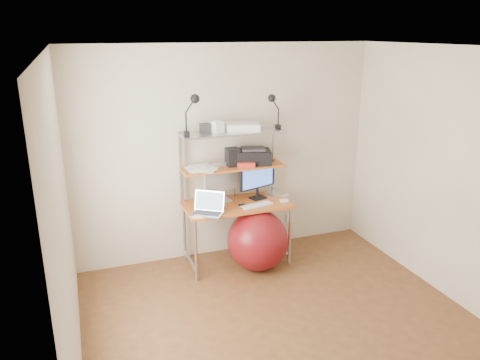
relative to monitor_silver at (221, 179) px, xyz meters
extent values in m
plane|color=brown|center=(0.13, -1.59, -1.00)|extent=(3.60, 3.60, 0.00)
plane|color=white|center=(0.13, -1.59, 1.50)|extent=(3.60, 3.60, 0.00)
plane|color=beige|center=(0.13, 0.21, 0.25)|extent=(3.60, 0.00, 3.60)
plane|color=beige|center=(0.13, -3.39, 0.25)|extent=(3.60, 0.00, 3.60)
plane|color=beige|center=(-1.67, -1.59, 0.25)|extent=(0.00, 3.60, 3.60)
plane|color=beige|center=(1.93, -1.59, 0.25)|extent=(0.00, 3.60, 3.60)
cube|color=#C96527|center=(0.13, -0.15, -0.28)|extent=(1.20, 0.60, 0.03)
cylinder|color=#AAAAAF|center=(-0.43, -0.41, -0.65)|extent=(0.04, 0.04, 0.71)
cylinder|color=#AAAAAF|center=(-0.43, 0.11, -0.65)|extent=(0.04, 0.04, 0.71)
cylinder|color=#AAAAAF|center=(0.69, -0.41, -0.65)|extent=(0.04, 0.04, 0.71)
cylinder|color=#AAAAAF|center=(0.69, 0.11, -0.65)|extent=(0.04, 0.04, 0.71)
cube|color=#AAAAAF|center=(-0.44, 0.11, 0.15)|extent=(0.03, 0.04, 0.84)
cube|color=#AAAAAF|center=(0.70, 0.11, 0.15)|extent=(0.03, 0.04, 0.84)
cube|color=#C96527|center=(0.13, -0.02, 0.14)|extent=(1.18, 0.34, 0.02)
cube|color=#AAAAAF|center=(0.13, -0.02, 0.54)|extent=(1.18, 0.34, 0.02)
cube|color=white|center=(0.98, 0.19, -0.70)|extent=(0.08, 0.01, 0.12)
cube|color=#B7B7BC|center=(0.00, -0.02, -0.25)|extent=(0.23, 0.20, 0.01)
cylinder|color=#B7B7BC|center=(0.00, 0.00, -0.19)|extent=(0.03, 0.03, 0.11)
cube|color=#B7B7BC|center=(0.00, 0.00, 0.03)|extent=(0.43, 0.15, 0.33)
plane|color=silver|center=(0.00, -0.02, 0.03)|extent=(0.38, 0.10, 0.40)
cube|color=black|center=(0.43, -0.08, -0.25)|extent=(0.21, 0.18, 0.01)
cylinder|color=black|center=(0.43, -0.06, -0.19)|extent=(0.03, 0.03, 0.11)
cube|color=black|center=(0.43, -0.06, 0.01)|extent=(0.48, 0.17, 0.30)
plane|color=blue|center=(0.43, -0.07, 0.01)|extent=(0.42, 0.13, 0.44)
cube|color=silver|center=(-0.27, -0.35, -0.25)|extent=(0.41, 0.38, 0.02)
cube|color=#2E2E30|center=(-0.27, -0.35, -0.24)|extent=(0.31, 0.28, 0.00)
cube|color=silver|center=(-0.21, -0.25, -0.14)|extent=(0.31, 0.24, 0.22)
plane|color=#719FBD|center=(-0.21, -0.25, -0.14)|extent=(0.29, 0.24, 0.29)
cube|color=white|center=(0.33, -0.29, -0.26)|extent=(0.40, 0.18, 0.01)
cube|color=white|center=(0.67, -0.28, -0.25)|extent=(0.09, 0.07, 0.02)
cube|color=silver|center=(0.67, -0.06, -0.24)|extent=(0.26, 0.26, 0.04)
cube|color=black|center=(0.17, -0.27, -0.26)|extent=(0.08, 0.14, 0.01)
cube|color=black|center=(0.39, -0.01, 0.23)|extent=(0.45, 0.36, 0.16)
cube|color=#2E2E30|center=(0.39, -0.01, 0.33)|extent=(0.31, 0.26, 0.03)
cube|color=black|center=(0.14, -0.01, 0.25)|extent=(0.14, 0.14, 0.21)
cube|color=red|center=(0.27, -0.10, 0.18)|extent=(0.23, 0.18, 0.06)
cube|color=white|center=(0.26, -0.02, 0.59)|extent=(0.41, 0.32, 0.08)
cube|color=#B7B7BC|center=(0.26, -0.02, 0.64)|extent=(0.34, 0.25, 0.01)
cube|color=white|center=(-0.04, -0.04, 0.62)|extent=(0.14, 0.13, 0.13)
cube|color=#2E2E30|center=(-0.17, 0.02, 0.60)|extent=(0.11, 0.11, 0.10)
cube|color=black|center=(-0.41, -0.09, 0.58)|extent=(0.05, 0.07, 0.05)
cylinder|color=black|center=(-0.41, -0.09, 0.70)|extent=(0.02, 0.02, 0.20)
sphere|color=black|center=(-0.31, -0.10, 0.95)|extent=(0.10, 0.10, 0.10)
cube|color=black|center=(0.67, -0.06, 0.57)|extent=(0.05, 0.06, 0.05)
cylinder|color=black|center=(0.67, -0.06, 0.69)|extent=(0.02, 0.02, 0.18)
sphere|color=black|center=(0.58, -0.07, 0.91)|extent=(0.09, 0.09, 0.09)
sphere|color=#680F0B|center=(0.31, -0.38, -0.65)|extent=(0.70, 0.70, 0.70)
cube|color=white|center=(-0.29, 0.00, 0.15)|extent=(0.23, 0.30, 0.00)
cube|color=white|center=(-0.19, -0.07, 0.16)|extent=(0.33, 0.35, 0.00)
cube|color=white|center=(-0.25, 0.02, 0.16)|extent=(0.21, 0.28, 0.00)
cube|color=white|center=(-0.20, -0.04, 0.17)|extent=(0.22, 0.29, 0.00)
cube|color=white|center=(-0.21, -0.02, 0.17)|extent=(0.27, 0.32, 0.00)
camera|label=1|loc=(-1.53, -4.86, 1.63)|focal=35.00mm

